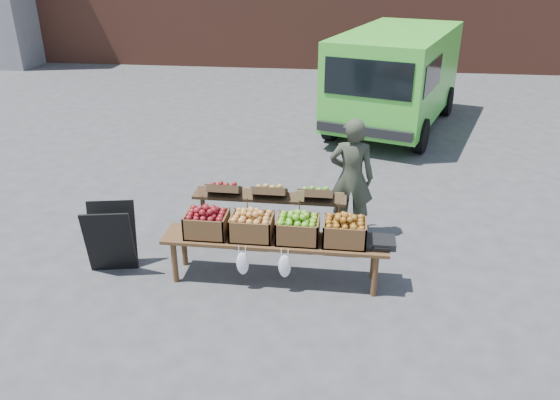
% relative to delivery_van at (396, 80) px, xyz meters
% --- Properties ---
extents(ground, '(80.00, 80.00, 0.00)m').
position_rel_delivery_van_xyz_m(ground, '(-1.87, -6.69, -1.07)').
color(ground, '#434345').
extents(delivery_van, '(3.55, 5.21, 2.14)m').
position_rel_delivery_van_xyz_m(delivery_van, '(0.00, 0.00, 0.00)').
color(delivery_van, '#4BCC3A').
rests_on(delivery_van, ground).
extents(vendor, '(0.63, 0.42, 1.70)m').
position_rel_delivery_van_xyz_m(vendor, '(-0.93, -5.32, -0.22)').
color(vendor, '#34392B').
rests_on(vendor, ground).
extents(chalkboard_sign, '(0.64, 0.44, 0.89)m').
position_rel_delivery_van_xyz_m(chalkboard_sign, '(-3.88, -6.68, -0.62)').
color(chalkboard_sign, black).
rests_on(chalkboard_sign, ground).
extents(back_table, '(2.10, 0.44, 1.04)m').
position_rel_delivery_van_xyz_m(back_table, '(-1.98, -5.95, -0.55)').
color(back_table, '#3C2B1A').
rests_on(back_table, ground).
extents(display_bench, '(2.70, 0.56, 0.57)m').
position_rel_delivery_van_xyz_m(display_bench, '(-1.82, -6.67, -0.78)').
color(display_bench, '#50341D').
rests_on(display_bench, ground).
extents(crate_golden_apples, '(0.50, 0.40, 0.28)m').
position_rel_delivery_van_xyz_m(crate_golden_apples, '(-2.64, -6.67, -0.36)').
color(crate_golden_apples, maroon).
rests_on(crate_golden_apples, display_bench).
extents(crate_russet_pears, '(0.50, 0.40, 0.28)m').
position_rel_delivery_van_xyz_m(crate_russet_pears, '(-2.09, -6.67, -0.36)').
color(crate_russet_pears, '#AF8735').
rests_on(crate_russet_pears, display_bench).
extents(crate_red_apples, '(0.50, 0.40, 0.28)m').
position_rel_delivery_van_xyz_m(crate_red_apples, '(-1.54, -6.67, -0.36)').
color(crate_red_apples, '#43911F').
rests_on(crate_red_apples, display_bench).
extents(crate_green_apples, '(0.50, 0.40, 0.28)m').
position_rel_delivery_van_xyz_m(crate_green_apples, '(-0.99, -6.67, -0.36)').
color(crate_green_apples, '#AA6519').
rests_on(crate_green_apples, display_bench).
extents(weighing_scale, '(0.34, 0.30, 0.08)m').
position_rel_delivery_van_xyz_m(weighing_scale, '(-0.57, -6.67, -0.46)').
color(weighing_scale, black).
rests_on(weighing_scale, display_bench).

